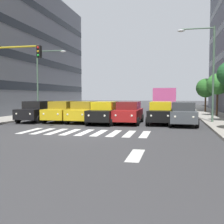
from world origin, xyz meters
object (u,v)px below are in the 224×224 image
object	(u,v)px
car_4	(84,112)
street_tree_2	(218,84)
car_5	(62,111)
car_2	(129,112)
car_3	(104,112)
car_0	(183,113)
car_6	(37,111)
street_lamp_right	(43,75)
car_1	(161,113)
street_tree_3	(206,88)
street_lamp_left	(208,64)
bus_behind_traffic	(165,98)
traffic_light_gantry	(0,73)

from	to	relation	value
car_4	street_tree_2	distance (m)	14.07
car_5	street_tree_2	distance (m)	15.66
car_2	car_3	bearing A→B (deg)	15.84
car_0	car_3	world-z (taller)	same
car_6	street_lamp_right	distance (m)	5.68
car_1	street_tree_3	xyz separation A→B (m)	(-4.93, -14.65, 2.20)
car_5	car_6	world-z (taller)	same
car_4	car_0	bearing A→B (deg)	175.70
car_4	street_lamp_left	world-z (taller)	street_lamp_left
street_lamp_right	bus_behind_traffic	bearing A→B (deg)	-139.13
bus_behind_traffic	street_lamp_right	distance (m)	15.85
car_2	car_6	xyz separation A→B (m)	(7.77, -0.01, 0.00)
car_0	traffic_light_gantry	size ratio (longest dim) A/B	0.81
car_2	car_5	bearing A→B (deg)	-2.40
car_0	car_1	xyz separation A→B (m)	(1.62, -0.64, 0.00)
car_0	car_5	bearing A→B (deg)	-3.60
car_2	street_tree_2	size ratio (longest dim) A/B	1.05
car_5	street_tree_2	world-z (taller)	street_tree_2
car_1	bus_behind_traffic	size ratio (longest dim) A/B	0.42
street_tree_2	street_tree_3	world-z (taller)	street_tree_2
street_tree_3	street_lamp_right	bearing A→B (deg)	32.32
street_tree_3	car_3	bearing A→B (deg)	59.17
car_5	car_4	bearing A→B (deg)	179.21
traffic_light_gantry	street_tree_2	distance (m)	20.29
street_tree_2	car_4	bearing A→B (deg)	34.53
car_0	street_tree_3	xyz separation A→B (m)	(-3.31, -15.29, 2.20)
street_tree_2	street_tree_3	distance (m)	6.87
car_0	traffic_light_gantry	bearing A→B (deg)	21.68
car_1	bus_behind_traffic	xyz separation A→B (m)	(0.00, -14.29, 0.97)
car_1	bus_behind_traffic	world-z (taller)	bus_behind_traffic
car_1	street_lamp_left	xyz separation A→B (m)	(-3.47, -1.00, 3.73)
street_lamp_right	street_tree_3	xyz separation A→B (m)	(-16.78, -10.61, -1.15)
car_1	car_3	distance (m)	4.35
car_3	street_lamp_right	size ratio (longest dim) A/B	0.68
car_4	street_tree_3	xyz separation A→B (m)	(-11.08, -14.71, 2.20)
car_2	car_3	distance (m)	1.89
car_4	bus_behind_traffic	world-z (taller)	bus_behind_traffic
car_3	car_6	distance (m)	5.98
car_3	bus_behind_traffic	bearing A→B (deg)	-105.86
car_5	street_tree_2	bearing A→B (deg)	-149.62
car_2	traffic_light_gantry	xyz separation A→B (m)	(7.73, 5.07, 2.81)
bus_behind_traffic	street_tree_2	world-z (taller)	street_tree_2
car_3	street_tree_2	xyz separation A→B (m)	(-9.55, -8.58, 2.42)
car_1	bus_behind_traffic	bearing A→B (deg)	-90.00
car_3	street_tree_3	xyz separation A→B (m)	(-9.21, -15.43, 2.20)
car_1	street_tree_3	size ratio (longest dim) A/B	1.07
car_0	car_2	xyz separation A→B (m)	(4.08, -0.38, 0.00)
car_5	street_lamp_right	size ratio (longest dim) A/B	0.68
car_6	traffic_light_gantry	size ratio (longest dim) A/B	0.81
street_lamp_right	car_5	bearing A→B (deg)	132.76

